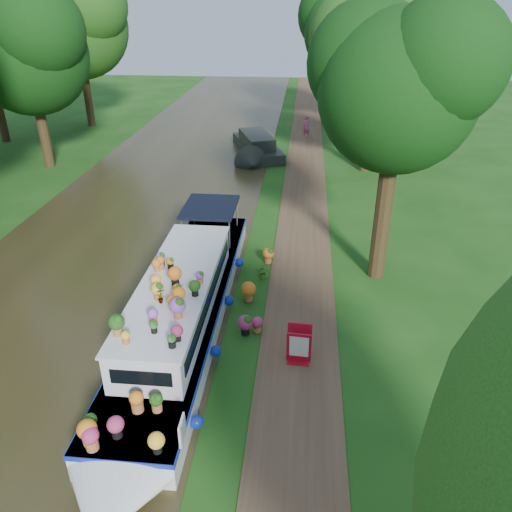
# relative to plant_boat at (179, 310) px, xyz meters

# --- Properties ---
(ground) EXTENTS (100.00, 100.00, 0.00)m
(ground) POSITION_rel_plant_boat_xyz_m (2.25, 1.07, -0.85)
(ground) COLOR #174411
(ground) RESTS_ON ground
(canal_water) EXTENTS (10.00, 100.00, 0.02)m
(canal_water) POSITION_rel_plant_boat_xyz_m (-3.75, 1.07, -0.84)
(canal_water) COLOR #2C2713
(canal_water) RESTS_ON ground
(towpath) EXTENTS (2.20, 100.00, 0.03)m
(towpath) POSITION_rel_plant_boat_xyz_m (3.45, 1.07, -0.84)
(towpath) COLOR #4E3724
(towpath) RESTS_ON ground
(plant_boat) EXTENTS (2.29, 13.52, 2.29)m
(plant_boat) POSITION_rel_plant_boat_xyz_m (0.00, 0.00, 0.00)
(plant_boat) COLOR silver
(plant_boat) RESTS_ON canal_water
(tree_near_overhang) EXTENTS (5.52, 5.28, 8.99)m
(tree_near_overhang) POSITION_rel_plant_boat_xyz_m (6.04, 4.14, 5.75)
(tree_near_overhang) COLOR black
(tree_near_overhang) RESTS_ON ground
(tree_near_mid) EXTENTS (6.90, 6.60, 9.40)m
(tree_near_mid) POSITION_rel_plant_boat_xyz_m (6.73, 16.16, 5.58)
(tree_near_mid) COLOR black
(tree_near_mid) RESTS_ON ground
(tree_near_far) EXTENTS (7.59, 7.26, 10.30)m
(tree_near_far) POSITION_rel_plant_boat_xyz_m (6.23, 27.16, 6.20)
(tree_near_far) COLOR black
(tree_near_far) RESTS_ON ground
(tree_far_c) EXTENTS (7.13, 6.82, 9.59)m
(tree_far_c) POSITION_rel_plant_boat_xyz_m (-11.27, 15.16, 5.67)
(tree_far_c) COLOR black
(tree_far_c) RESTS_ON ground
(tree_far_d) EXTENTS (8.05, 7.70, 10.85)m
(tree_far_d) POSITION_rel_plant_boat_xyz_m (-12.77, 25.17, 6.55)
(tree_far_d) COLOR black
(tree_far_d) RESTS_ON ground
(second_boat) EXTENTS (3.79, 7.13, 1.30)m
(second_boat) POSITION_rel_plant_boat_xyz_m (0.43, 18.54, -0.32)
(second_boat) COLOR black
(second_boat) RESTS_ON canal_water
(sandwich_board) EXTENTS (0.67, 0.55, 1.05)m
(sandwich_board) POSITION_rel_plant_boat_xyz_m (3.44, -0.90, -0.35)
(sandwich_board) COLOR #AC0C1C
(sandwich_board) RESTS_ON towpath
(pedestrian_pink) EXTENTS (0.63, 0.51, 1.50)m
(pedestrian_pink) POSITION_rel_plant_boat_xyz_m (3.45, 22.81, -0.07)
(pedestrian_pink) COLOR #DD5B8D
(pedestrian_pink) RESTS_ON towpath
(verge_plant) EXTENTS (0.44, 0.39, 0.48)m
(verge_plant) POSITION_rel_plant_boat_xyz_m (2.11, 3.44, -0.61)
(verge_plant) COLOR #31681F
(verge_plant) RESTS_ON ground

